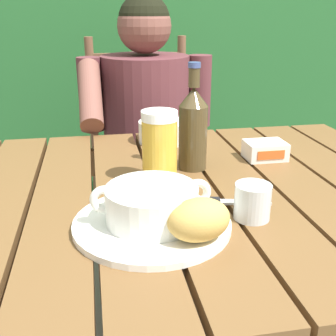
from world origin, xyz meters
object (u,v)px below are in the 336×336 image
bread_roll (199,220)px  table_knife (218,201)px  diner_bowl (163,132)px  beer_bottle (193,127)px  soup_bowl (152,203)px  butter_tub (265,150)px  water_glass_small (252,201)px  person_eating (147,134)px  serving_plate (152,223)px  chair_near_diner (142,168)px  beer_glass (160,147)px

bread_roll → table_knife: bearing=61.7°
bread_roll → diner_bowl: bread_roll is taller
beer_bottle → soup_bowl: bearing=-116.8°
butter_tub → water_glass_small: bearing=-116.5°
person_eating → diner_bowl: person_eating is taller
soup_bowl → water_glass_small: soup_bowl is taller
serving_plate → bread_roll: bearing=-49.4°
chair_near_diner → beer_glass: (-0.06, -0.83, 0.37)m
butter_tub → beer_bottle: bearing=-170.8°
beer_glass → table_knife: bearing=-54.0°
beer_bottle → water_glass_small: bearing=-80.2°
chair_near_diner → beer_bottle: bearing=-87.4°
water_glass_small → butter_tub: bearing=63.5°
beer_bottle → butter_tub: 0.22m
serving_plate → table_knife: 0.16m
beer_glass → diner_bowl: (0.06, 0.29, -0.05)m
serving_plate → butter_tub: size_ratio=2.77×
chair_near_diner → beer_bottle: 0.86m
soup_bowl → beer_glass: 0.21m
serving_plate → beer_glass: bearing=77.0°
soup_bowl → water_glass_small: (0.18, -0.00, -0.01)m
diner_bowl → beer_glass: bearing=-100.9°
beer_glass → butter_tub: bearing=19.5°
person_eating → bread_roll: (-0.04, -0.91, 0.12)m
beer_bottle → bread_roll: bearing=-101.9°
chair_near_diner → beer_glass: chair_near_diner is taller
serving_plate → beer_bottle: 0.32m
chair_near_diner → bread_roll: 1.16m
beer_bottle → butter_tub: size_ratio=2.48×
table_knife → diner_bowl: diner_bowl is taller
person_eating → serving_plate: bearing=-96.9°
person_eating → diner_bowl: (0.00, -0.34, 0.10)m
chair_near_diner → table_knife: (0.04, -0.96, 0.29)m
serving_plate → water_glass_small: bearing=-0.1°
diner_bowl → chair_near_diner: bearing=90.0°
soup_bowl → beer_glass: bearing=77.0°
person_eating → table_knife: 0.77m
chair_near_diner → beer_glass: bearing=-93.9°
chair_near_diner → serving_plate: size_ratio=3.71×
serving_plate → soup_bowl: bearing=90.0°
serving_plate → butter_tub: butter_tub is taller
bread_roll → chair_near_diner: bearing=88.0°
bread_roll → water_glass_small: bread_roll is taller
serving_plate → bread_roll: size_ratio=2.33×
person_eating → beer_bottle: size_ratio=4.76×
person_eating → beer_glass: person_eating is taller
beer_glass → water_glass_small: 0.25m
beer_glass → beer_bottle: size_ratio=0.64×
beer_glass → table_knife: (0.10, -0.13, -0.08)m
table_knife → bread_roll: bearing=-118.3°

